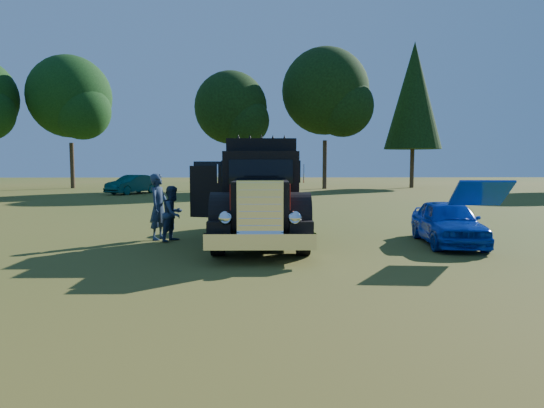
{
  "coord_description": "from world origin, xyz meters",
  "views": [
    {
      "loc": [
        -1.08,
        -11.67,
        2.32
      ],
      "look_at": [
        -0.92,
        0.84,
        1.22
      ],
      "focal_mm": 32.0,
      "sensor_mm": 36.0,
      "label": 1
    }
  ],
  "objects": [
    {
      "name": "ground",
      "position": [
        0.0,
        0.0,
        0.0
      ],
      "size": [
        120.0,
        120.0,
        0.0
      ],
      "primitive_type": "plane",
      "color": "#314D16",
      "rests_on": "ground"
    },
    {
      "name": "spectator_far",
      "position": [
        -3.78,
        2.41,
        0.81
      ],
      "size": [
        0.88,
        0.97,
        1.62
      ],
      "primitive_type": "imported",
      "rotation": [
        0.0,
        0.0,
        1.14
      ],
      "color": "#1B243F",
      "rests_on": "ground"
    },
    {
      "name": "diamond_t_truck",
      "position": [
        -1.22,
        2.3,
        1.28
      ],
      "size": [
        3.34,
        7.16,
        3.0
      ],
      "color": "black",
      "rests_on": "ground"
    },
    {
      "name": "treeline",
      "position": [
        -4.14,
        26.95,
        7.72
      ],
      "size": [
        72.1,
        24.04,
        13.84
      ],
      "color": "#2D2116",
      "rests_on": "ground"
    },
    {
      "name": "spectator_near",
      "position": [
        -4.27,
        2.7,
        0.98
      ],
      "size": [
        0.65,
        0.82,
        1.97
      ],
      "primitive_type": "imported",
      "rotation": [
        0.0,
        0.0,
        1.29
      ],
      "color": "#1C2542",
      "rests_on": "ground"
    },
    {
      "name": "hotrod_coupe",
      "position": [
        4.03,
        1.73,
        0.63
      ],
      "size": [
        1.76,
        4.09,
        1.89
      ],
      "color": "#160799",
      "rests_on": "ground"
    },
    {
      "name": "distant_teal_car",
      "position": [
        -10.73,
        23.47,
        0.68
      ],
      "size": [
        3.3,
        4.31,
        1.36
      ],
      "primitive_type": "imported",
      "rotation": [
        0.0,
        0.0,
        -0.52
      ],
      "color": "#093835",
      "rests_on": "ground"
    }
  ]
}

